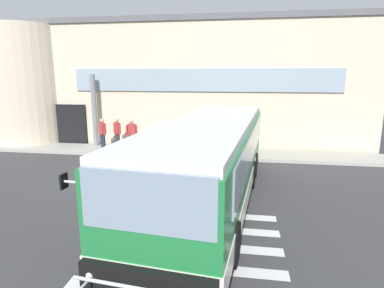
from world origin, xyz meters
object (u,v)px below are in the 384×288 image
at_px(safety_bollard_yellow, 255,154).
at_px(bus_main_foreground, 209,164).
at_px(passenger_near_column, 103,132).
at_px(passenger_at_curb_edge, 132,132).
at_px(passenger_by_doorway, 117,132).
at_px(entry_support_column, 94,111).

bearing_deg(safety_bollard_yellow, bus_main_foreground, -107.58).
relative_size(passenger_near_column, passenger_at_curb_edge, 1.00).
bearing_deg(passenger_at_curb_edge, safety_bollard_yellow, -8.82).
bearing_deg(passenger_near_column, bus_main_foreground, -44.04).
distance_m(passenger_near_column, passenger_by_doorway, 0.76).
bearing_deg(bus_main_foreground, entry_support_column, 135.64).
relative_size(entry_support_column, safety_bollard_yellow, 4.39).
xyz_separation_m(entry_support_column, bus_main_foreground, (7.10, -6.94, -0.79)).
height_order(entry_support_column, safety_bollard_yellow, entry_support_column).
bearing_deg(safety_bollard_yellow, passenger_near_column, 173.17).
height_order(bus_main_foreground, passenger_at_curb_edge, bus_main_foreground).
xyz_separation_m(bus_main_foreground, safety_bollard_yellow, (1.63, 5.14, -0.88)).
height_order(passenger_by_doorway, safety_bollard_yellow, passenger_by_doorway).
height_order(passenger_at_curb_edge, safety_bollard_yellow, passenger_at_curb_edge).
bearing_deg(bus_main_foreground, passenger_at_curb_edge, 127.55).
distance_m(passenger_by_doorway, passenger_at_curb_edge, 0.91).
relative_size(passenger_near_column, passenger_by_doorway, 1.00).
relative_size(bus_main_foreground, passenger_by_doorway, 6.44).
bearing_deg(entry_support_column, passenger_at_curb_edge, -18.84).
xyz_separation_m(bus_main_foreground, passenger_near_column, (-6.30, 6.09, -0.25)).
relative_size(bus_main_foreground, passenger_at_curb_edge, 6.44).
bearing_deg(passenger_by_doorway, safety_bollard_yellow, -9.53).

